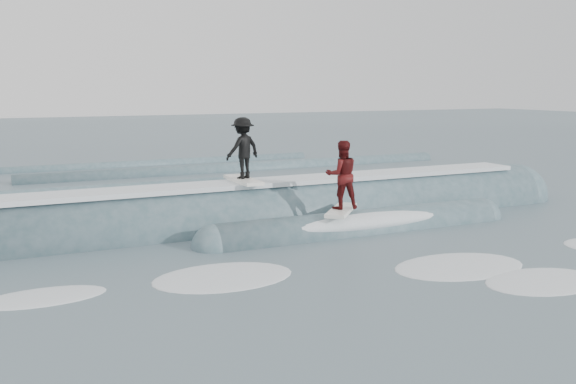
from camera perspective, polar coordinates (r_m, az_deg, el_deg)
name	(u,v)px	position (r m, az deg, el deg)	size (l,w,h in m)	color
ground	(385,273)	(14.72, 8.63, -7.15)	(160.00, 160.00, 0.00)	#415260
breaking_wave	(286,222)	(19.67, -0.20, -2.71)	(22.18, 4.05, 2.54)	#3A5862
surfer_black	(243,150)	(19.10, -4.04, 3.72)	(1.33, 2.01, 1.92)	white
surfer_red	(342,177)	(18.14, 4.80, 1.29)	(1.74, 1.86, 2.04)	white
whitewater	(369,274)	(14.62, 7.19, -7.22)	(15.62, 5.46, 0.10)	white
far_swells	(135,178)	(30.22, -13.44, 1.23)	(35.24, 8.65, 0.80)	#3A5862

